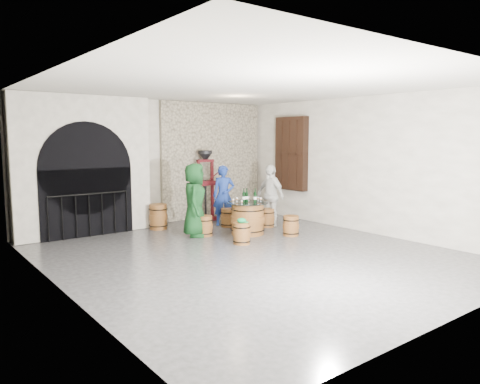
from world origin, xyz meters
TOP-DOWN VIEW (x-y plane):
  - ground at (0.00, 0.00)m, footprint 8.00×8.00m
  - wall_back at (0.00, 4.00)m, footprint 8.00×0.00m
  - wall_front at (0.00, -4.00)m, footprint 8.00×0.00m
  - wall_left at (-3.50, 0.00)m, footprint 0.00×8.00m
  - wall_right at (3.50, 0.00)m, footprint 0.00×8.00m
  - ceiling at (0.00, 0.00)m, footprint 8.00×8.00m
  - stone_facing_panel at (1.80, 3.94)m, footprint 3.20×0.12m
  - arched_opening at (-1.90, 3.74)m, footprint 3.10×0.60m
  - shuttered_window at (3.38, 2.40)m, footprint 0.23×1.10m
  - barrel_table at (1.12, 1.48)m, footprint 0.97×0.97m
  - barrel_stool_left at (0.22, 1.93)m, footprint 0.39×0.39m
  - barrel_stool_far at (1.28, 2.47)m, footprint 0.39×0.39m
  - barrel_stool_right at (2.05, 1.86)m, footprint 0.39×0.39m
  - barrel_stool_near_right at (1.80, 0.73)m, footprint 0.39×0.39m
  - barrel_stool_near_left at (0.40, 0.77)m, footprint 0.39×0.39m
  - green_cap at (0.40, 0.77)m, footprint 0.24×0.19m
  - person_green at (0.03, 2.03)m, footprint 0.91×0.97m
  - person_blue at (1.32, 2.71)m, footprint 0.67×0.61m
  - person_white at (2.21, 1.92)m, footprint 0.39×0.92m
  - wine_bottle_left at (1.05, 1.53)m, footprint 0.08×0.08m
  - wine_bottle_center at (1.25, 1.36)m, footprint 0.08×0.08m
  - wine_bottle_right at (1.14, 1.53)m, footprint 0.08×0.08m
  - tasting_glass_a at (0.81, 1.30)m, footprint 0.05×0.05m
  - tasting_glass_b at (1.47, 1.51)m, footprint 0.05×0.05m
  - tasting_glass_c at (1.00, 1.73)m, footprint 0.05×0.05m
  - tasting_glass_d at (1.33, 1.69)m, footprint 0.05×0.05m
  - tasting_glass_e at (1.44, 1.39)m, footprint 0.05×0.05m
  - tasting_glass_f at (0.78, 1.58)m, footprint 0.05×0.05m
  - side_barrel at (-0.26, 3.28)m, footprint 0.46×0.46m
  - corking_press at (1.33, 3.57)m, footprint 0.79×0.49m
  - control_box at (2.05, 3.86)m, footprint 0.18×0.10m

SIDE VIEW (x-z plane):
  - ground at x=0.00m, z-range 0.00..0.00m
  - barrel_stool_left at x=0.22m, z-range 0.00..0.46m
  - barrel_stool_far at x=1.28m, z-range 0.00..0.46m
  - barrel_stool_right at x=2.05m, z-range 0.00..0.46m
  - barrel_stool_near_right at x=1.80m, z-range 0.00..0.46m
  - barrel_stool_near_left at x=0.40m, z-range 0.00..0.46m
  - side_barrel at x=-0.26m, z-range 0.00..0.61m
  - barrel_table at x=1.12m, z-range 0.00..0.75m
  - green_cap at x=0.40m, z-range 0.45..0.56m
  - person_blue at x=1.32m, z-range 0.00..1.54m
  - person_white at x=2.21m, z-range 0.00..1.56m
  - tasting_glass_a at x=0.81m, z-range 0.75..0.85m
  - tasting_glass_b at x=1.47m, z-range 0.75..0.85m
  - tasting_glass_c at x=1.00m, z-range 0.75..0.85m
  - tasting_glass_d at x=1.33m, z-range 0.75..0.85m
  - tasting_glass_e at x=1.44m, z-range 0.75..0.85m
  - tasting_glass_f at x=0.78m, z-range 0.75..0.85m
  - person_green at x=0.03m, z-range 0.00..1.67m
  - wine_bottle_left at x=1.05m, z-range 0.72..1.04m
  - wine_bottle_center at x=1.25m, z-range 0.72..1.04m
  - wine_bottle_right at x=1.14m, z-range 0.72..1.04m
  - corking_press at x=1.33m, z-range 0.16..2.05m
  - control_box at x=2.05m, z-range 1.24..1.46m
  - arched_opening at x=-1.90m, z-range -0.01..3.18m
  - wall_back at x=0.00m, z-range -2.40..5.60m
  - wall_front at x=0.00m, z-range -2.40..5.60m
  - wall_left at x=-3.50m, z-range -2.40..5.60m
  - wall_right at x=3.50m, z-range -2.40..5.60m
  - stone_facing_panel at x=1.80m, z-range 0.01..3.19m
  - shuttered_window at x=3.38m, z-range 0.80..2.80m
  - ceiling at x=0.00m, z-range 3.20..3.20m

